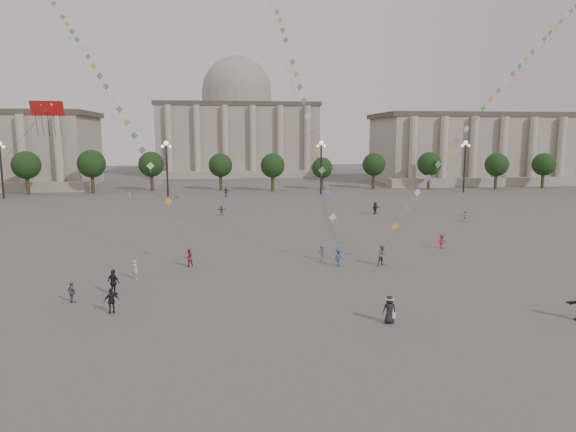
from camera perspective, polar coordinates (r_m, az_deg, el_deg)
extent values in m
plane|color=#514F4C|center=(32.88, 0.22, -11.60)|extent=(360.00, 360.00, 0.00)
cube|color=gray|center=(148.31, 25.37, 6.65)|extent=(80.00, 22.00, 16.00)
cube|color=#4A4336|center=(148.35, 25.59, 9.97)|extent=(81.60, 22.44, 1.20)
cube|color=gray|center=(137.83, 28.04, 3.44)|extent=(84.00, 4.00, 2.00)
cube|color=gray|center=(160.62, -5.62, 8.27)|extent=(46.00, 30.00, 20.00)
cube|color=#4A4336|center=(160.87, -5.68, 12.05)|extent=(46.92, 30.60, 1.20)
cube|color=gray|center=(144.00, -5.40, 4.63)|extent=(48.30, 4.00, 2.00)
cylinder|color=gray|center=(160.99, -5.69, 12.72)|extent=(21.00, 21.00, 5.00)
sphere|color=gray|center=(161.18, -5.70, 13.61)|extent=(21.00, 21.00, 21.00)
cylinder|color=#36291B|center=(115.49, -26.24, 3.10)|extent=(0.70, 0.70, 3.52)
sphere|color=black|center=(115.24, -26.36, 4.92)|extent=(5.12, 5.12, 5.12)
cylinder|color=#36291B|center=(112.10, -20.43, 3.31)|extent=(0.70, 0.70, 3.52)
sphere|color=black|center=(111.84, -20.53, 5.19)|extent=(5.12, 5.12, 5.12)
cylinder|color=#36291B|center=(109.92, -14.33, 3.49)|extent=(0.70, 0.70, 3.52)
sphere|color=black|center=(109.66, -14.40, 5.41)|extent=(5.12, 5.12, 5.12)
cylinder|color=#36291B|center=(109.03, -8.05, 3.64)|extent=(0.70, 0.70, 3.52)
sphere|color=black|center=(108.76, -8.10, 5.57)|extent=(5.12, 5.12, 5.12)
cylinder|color=#36291B|center=(109.45, -1.75, 3.74)|extent=(0.70, 0.70, 3.52)
sphere|color=black|center=(109.18, -1.76, 5.66)|extent=(5.12, 5.12, 5.12)
cylinder|color=#36291B|center=(111.17, 4.44, 3.80)|extent=(0.70, 0.70, 3.52)
sphere|color=black|center=(110.91, 4.46, 5.69)|extent=(5.12, 5.12, 5.12)
cylinder|color=#36291B|center=(114.14, 10.37, 3.81)|extent=(0.70, 0.70, 3.52)
sphere|color=black|center=(113.88, 10.42, 5.65)|extent=(5.12, 5.12, 5.12)
cylinder|color=#36291B|center=(118.25, 15.94, 3.79)|extent=(0.70, 0.70, 3.52)
sphere|color=black|center=(118.00, 16.02, 5.57)|extent=(5.12, 5.12, 5.12)
cylinder|color=#36291B|center=(123.40, 21.09, 3.73)|extent=(0.70, 0.70, 3.52)
sphere|color=black|center=(123.16, 21.19, 5.44)|extent=(5.12, 5.12, 5.12)
cylinder|color=#36291B|center=(129.46, 25.80, 3.66)|extent=(0.70, 0.70, 3.52)
sphere|color=black|center=(129.23, 25.91, 5.28)|extent=(5.12, 5.12, 5.12)
cylinder|color=#262628|center=(108.86, -29.22, 4.31)|extent=(0.36, 0.36, 10.00)
sphere|color=#FFE5B2|center=(108.42, -29.06, 6.74)|extent=(0.60, 0.60, 0.60)
cylinder|color=#262628|center=(101.39, -13.29, 4.94)|extent=(0.36, 0.36, 10.00)
sphere|color=#FFE5B2|center=(101.19, -13.39, 7.88)|extent=(0.90, 0.90, 0.90)
sphere|color=#FFE5B2|center=(101.28, -13.78, 7.52)|extent=(0.60, 0.60, 0.60)
sphere|color=#FFE5B2|center=(101.13, -12.98, 7.55)|extent=(0.60, 0.60, 0.60)
cylinder|color=#262628|center=(102.52, 3.69, 5.20)|extent=(0.36, 0.36, 10.00)
sphere|color=#FFE5B2|center=(102.33, 3.72, 8.10)|extent=(0.90, 0.90, 0.90)
sphere|color=#FFE5B2|center=(102.21, 3.32, 7.77)|extent=(0.60, 0.60, 0.60)
sphere|color=#FFE5B2|center=(102.47, 4.10, 7.77)|extent=(0.60, 0.60, 0.60)
cylinder|color=#262628|center=(111.99, 19.02, 5.04)|extent=(0.36, 0.36, 10.00)
sphere|color=#FFE5B2|center=(111.81, 19.15, 7.70)|extent=(0.90, 0.90, 0.90)
sphere|color=#FFE5B2|center=(111.51, 18.81, 7.41)|extent=(0.60, 0.60, 0.60)
sphere|color=#FFE5B2|center=(112.12, 19.46, 7.38)|extent=(0.60, 0.60, 0.60)
imported|color=navy|center=(99.13, -6.91, 2.67)|extent=(1.18, 0.95, 1.88)
imported|color=silver|center=(97.63, -12.24, 2.38)|extent=(1.62, 1.06, 1.67)
imported|color=slate|center=(48.25, 3.82, -4.03)|extent=(1.12, 0.99, 1.51)
imported|color=beige|center=(73.86, 19.11, -0.01)|extent=(1.43, 0.62, 1.49)
imported|color=maroon|center=(55.30, 16.72, -2.71)|extent=(1.12, 0.84, 1.53)
imported|color=black|center=(77.67, 9.68, 0.88)|extent=(1.64, 1.41, 1.79)
imported|color=#BBBBB7|center=(97.42, -17.19, 2.12)|extent=(0.63, 0.64, 1.49)
imported|color=slate|center=(76.06, -7.39, 0.65)|extent=(1.44, 0.64, 1.50)
imported|color=silver|center=(43.76, -16.59, -5.71)|extent=(0.65, 0.67, 1.54)
imported|color=black|center=(39.83, -18.81, -6.98)|extent=(1.19, 1.00, 1.91)
imported|color=slate|center=(39.07, -22.88, -7.83)|extent=(0.90, 0.84, 1.49)
imported|color=black|center=(35.89, -19.01, -8.90)|extent=(1.07, 0.75, 1.69)
imported|color=maroon|center=(46.62, -10.96, -4.57)|extent=(0.96, 0.87, 1.60)
imported|color=#344D76|center=(46.10, 5.64, -4.58)|extent=(1.21, 1.12, 1.64)
imported|color=slate|center=(46.86, 10.44, -4.32)|extent=(1.07, 0.94, 1.86)
imported|color=black|center=(32.88, 11.20, -10.17)|extent=(0.85, 0.56, 1.74)
cone|color=white|center=(32.65, 11.24, -8.92)|extent=(0.52, 0.52, 0.14)
cylinder|color=white|center=(32.67, 11.24, -9.02)|extent=(0.60, 0.60, 0.02)
cube|color=white|center=(32.93, 11.69, -10.75)|extent=(0.22, 0.10, 0.35)
cube|color=red|center=(40.38, -25.20, 10.78)|extent=(2.23, 0.68, 1.02)
cube|color=#1A9244|center=(40.47, -25.72, 11.09)|extent=(0.36, 0.22, 0.34)
cube|color=#205BAF|center=(40.25, -24.76, 11.17)|extent=(0.36, 0.22, 0.34)
sphere|color=yellow|center=(40.43, -25.74, 11.10)|extent=(0.20, 0.20, 0.20)
sphere|color=yellow|center=(40.22, -24.78, 11.17)|extent=(0.20, 0.20, 0.20)
cylinder|color=#3F3F3F|center=(67.37, -20.97, 14.18)|extent=(0.02, 0.02, 57.69)
cube|color=#4DA758|center=(47.69, -12.11, -0.76)|extent=(0.76, 0.25, 0.76)
cube|color=#F7B23A|center=(49.11, -13.15, 1.56)|extent=(0.76, 0.25, 0.76)
cube|color=#C46881|center=(50.62, -14.12, 3.59)|extent=(0.76, 0.25, 0.76)
cube|color=silver|center=(52.22, -15.04, 5.40)|extent=(0.76, 0.25, 0.76)
cube|color=#A75DBB|center=(53.88, -15.91, 7.05)|extent=(0.76, 0.25, 0.76)
cube|color=#4DA758|center=(55.59, -16.72, 8.55)|extent=(0.76, 0.25, 0.76)
cube|color=#F7B23A|center=(57.35, -17.49, 9.92)|extent=(0.76, 0.25, 0.76)
cube|color=#C46881|center=(59.14, -18.22, 11.18)|extent=(0.76, 0.25, 0.76)
cube|color=silver|center=(60.97, -18.91, 12.34)|extent=(0.76, 0.25, 0.76)
cube|color=#A75DBB|center=(62.83, -19.57, 13.41)|extent=(0.76, 0.25, 0.76)
cube|color=#4DA758|center=(64.71, -20.19, 14.40)|extent=(0.76, 0.25, 0.76)
cube|color=#F7B23A|center=(66.62, -20.78, 15.31)|extent=(0.76, 0.25, 0.76)
cube|color=#C46881|center=(68.55, -21.34, 16.16)|extent=(0.76, 0.25, 0.76)
cube|color=silver|center=(70.49, -21.87, 16.95)|extent=(0.76, 0.25, 0.76)
cube|color=#A75DBB|center=(72.46, -22.38, 17.69)|extent=(0.76, 0.25, 0.76)
cube|color=#4DA758|center=(74.43, -22.86, 18.37)|extent=(0.76, 0.25, 0.76)
cube|color=#F7B23A|center=(76.42, -23.33, 19.01)|extent=(0.76, 0.25, 0.76)
cube|color=#C46881|center=(78.42, -23.77, 19.61)|extent=(0.76, 0.25, 0.76)
cube|color=silver|center=(80.42, -24.19, 20.17)|extent=(0.76, 0.25, 0.76)
cube|color=#A75DBB|center=(82.44, -24.59, 20.70)|extent=(0.76, 0.25, 0.76)
cylinder|color=#3F3F3F|center=(70.94, -0.92, 18.93)|extent=(0.02, 0.02, 68.40)
cube|color=silver|center=(47.18, 5.01, -0.15)|extent=(0.76, 0.25, 0.76)
cube|color=#A75DBB|center=(48.64, 4.39, 2.64)|extent=(0.76, 0.25, 0.76)
cube|color=#4DA758|center=(50.24, 3.80, 5.09)|extent=(0.76, 0.25, 0.76)
cube|color=#F7B23A|center=(51.92, 3.25, 7.27)|extent=(0.76, 0.25, 0.76)
cube|color=#C46881|center=(53.68, 2.72, 9.24)|extent=(0.76, 0.25, 0.76)
cube|color=silver|center=(55.51, 2.23, 11.02)|extent=(0.76, 0.25, 0.76)
cube|color=#A75DBB|center=(57.38, 1.76, 12.64)|extent=(0.76, 0.25, 0.76)
cube|color=#4DA758|center=(59.29, 1.31, 14.13)|extent=(0.76, 0.25, 0.76)
cube|color=#F7B23A|center=(61.25, 0.89, 15.49)|extent=(0.76, 0.25, 0.76)
cube|color=#C46881|center=(63.23, 0.49, 16.75)|extent=(0.76, 0.25, 0.76)
cube|color=silver|center=(65.24, 0.11, 17.90)|extent=(0.76, 0.25, 0.76)
cube|color=#A75DBB|center=(67.28, -0.25, 18.97)|extent=(0.76, 0.25, 0.76)
cube|color=#4DA758|center=(69.34, -0.60, 19.95)|extent=(0.76, 0.25, 0.76)
cube|color=#F7B23A|center=(71.41, -0.93, 20.87)|extent=(0.76, 0.25, 0.76)
cube|color=#C46881|center=(73.50, -1.24, 21.72)|extent=(0.76, 0.25, 0.76)
cube|color=silver|center=(75.60, -1.54, 22.51)|extent=(0.76, 0.25, 0.76)
cylinder|color=#3F3F3F|center=(67.47, 23.29, 12.53)|extent=(0.02, 0.02, 57.73)
cube|color=#F7B23A|center=(47.85, 11.78, -1.15)|extent=(0.76, 0.25, 0.76)
cube|color=#C46881|center=(49.13, 13.03, 0.81)|extent=(0.76, 0.25, 0.76)
cube|color=silver|center=(50.50, 14.20, 2.54)|extent=(0.76, 0.25, 0.76)
cube|color=#A75DBB|center=(51.94, 15.31, 4.10)|extent=(0.76, 0.25, 0.76)
cube|color=#4DA758|center=(53.44, 16.36, 5.53)|extent=(0.76, 0.25, 0.76)
cube|color=#F7B23A|center=(54.98, 17.35, 6.83)|extent=(0.76, 0.25, 0.76)
cube|color=#C46881|center=(56.57, 18.30, 8.03)|extent=(0.76, 0.25, 0.76)
cube|color=silver|center=(58.19, 19.19, 9.14)|extent=(0.76, 0.25, 0.76)
cube|color=#A75DBB|center=(59.85, 20.04, 10.16)|extent=(0.76, 0.25, 0.76)
cube|color=#4DA758|center=(61.53, 20.85, 11.11)|extent=(0.76, 0.25, 0.76)
cube|color=#F7B23A|center=(63.24, 21.62, 11.99)|extent=(0.76, 0.25, 0.76)
cube|color=#C46881|center=(64.98, 22.35, 12.81)|extent=(0.76, 0.25, 0.76)
cube|color=silver|center=(66.73, 23.05, 13.57)|extent=(0.76, 0.25, 0.76)
cube|color=#A75DBB|center=(68.51, 23.71, 14.28)|extent=(0.76, 0.25, 0.76)
cube|color=#4DA758|center=(70.30, 24.34, 14.94)|extent=(0.76, 0.25, 0.76)
cube|color=#F7B23A|center=(72.11, 24.95, 15.56)|extent=(0.76, 0.25, 0.76)
cube|color=#C46881|center=(73.93, 25.53, 16.15)|extent=(0.76, 0.25, 0.76)
cube|color=silver|center=(75.76, 26.08, 16.69)|extent=(0.76, 0.25, 0.76)
cube|color=#A75DBB|center=(77.61, 26.61, 17.20)|extent=(0.76, 0.25, 0.76)
cube|color=#4DA758|center=(79.46, 27.12, 17.68)|extent=(0.76, 0.25, 0.76)
cube|color=#F7B23A|center=(81.33, 27.60, 18.14)|extent=(0.76, 0.25, 0.76)
cube|color=#C46881|center=(83.20, 28.07, 18.56)|extent=(0.76, 0.25, 0.76)
cube|color=silver|center=(85.08, 28.52, 18.96)|extent=(0.76, 0.25, 0.76)
cube|color=#A75DBB|center=(86.97, 28.95, 19.34)|extent=(0.76, 0.25, 0.76)
cube|color=#4DA758|center=(88.86, 29.36, 19.70)|extent=(0.76, 0.25, 0.76)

